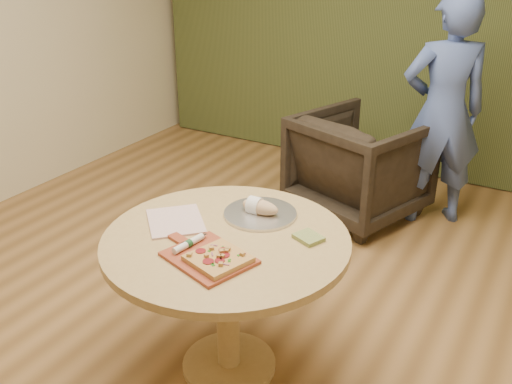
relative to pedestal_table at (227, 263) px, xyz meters
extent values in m
cube|color=olive|center=(-0.14, 0.13, -0.62)|extent=(5.00, 6.00, 0.02)
cube|color=beige|center=(-0.14, 3.14, 0.79)|extent=(5.00, 0.02, 2.80)
cube|color=#343E1C|center=(-0.14, 3.03, 0.79)|extent=(4.80, 0.14, 2.78)
cylinder|color=tan|center=(0.00, 0.00, -0.59)|extent=(0.47, 0.47, 0.03)
cylinder|color=tan|center=(0.00, 0.00, -0.25)|extent=(0.11, 0.11, 0.68)
cylinder|color=tan|center=(0.00, 0.00, 0.12)|extent=(1.13, 1.13, 0.04)
cube|color=#973F26|center=(0.04, -0.20, 0.15)|extent=(0.42, 0.37, 0.01)
cube|color=#973F26|center=(-0.17, -0.13, 0.15)|extent=(0.11, 0.08, 0.01)
cube|color=tan|center=(0.10, -0.21, 0.17)|extent=(0.28, 0.28, 0.02)
cylinder|color=maroon|center=(0.09, -0.16, 0.18)|extent=(0.04, 0.04, 0.00)
cylinder|color=maroon|center=(0.01, -0.21, 0.18)|extent=(0.04, 0.04, 0.00)
cylinder|color=maroon|center=(0.11, -0.19, 0.18)|extent=(0.05, 0.05, 0.00)
cylinder|color=maroon|center=(0.12, -0.24, 0.18)|extent=(0.04, 0.04, 0.00)
cylinder|color=maroon|center=(0.09, -0.26, 0.18)|extent=(0.05, 0.05, 0.00)
cube|color=#B68844|center=(0.12, -0.21, 0.18)|extent=(0.02, 0.02, 0.01)
cube|color=#B68844|center=(0.06, -0.24, 0.18)|extent=(0.02, 0.02, 0.01)
cube|color=#B68844|center=(0.10, -0.15, 0.18)|extent=(0.03, 0.03, 0.01)
cube|color=#B68844|center=(-0.01, -0.27, 0.18)|extent=(0.03, 0.03, 0.01)
cube|color=#B68844|center=(0.09, -0.18, 0.18)|extent=(0.03, 0.03, 0.01)
cube|color=#B68844|center=(0.04, -0.18, 0.18)|extent=(0.03, 0.03, 0.01)
cube|color=#B68844|center=(0.18, -0.15, 0.18)|extent=(0.02, 0.02, 0.01)
cube|color=#B68844|center=(0.15, -0.26, 0.18)|extent=(0.02, 0.02, 0.01)
cube|color=#B68844|center=(0.11, -0.16, 0.18)|extent=(0.03, 0.03, 0.01)
cube|color=#B68844|center=(0.11, -0.22, 0.18)|extent=(0.02, 0.02, 0.01)
cube|color=#257318|center=(0.11, -0.27, 0.18)|extent=(0.01, 0.01, 0.00)
cube|color=#257318|center=(0.07, -0.14, 0.18)|extent=(0.01, 0.01, 0.00)
cube|color=#257318|center=(0.17, -0.16, 0.18)|extent=(0.01, 0.01, 0.00)
cube|color=#257318|center=(0.04, -0.20, 0.18)|extent=(0.01, 0.01, 0.00)
cube|color=#257318|center=(0.11, -0.27, 0.18)|extent=(0.01, 0.01, 0.00)
cube|color=#257318|center=(0.16, -0.22, 0.18)|extent=(0.01, 0.01, 0.00)
cube|color=#257318|center=(0.15, -0.21, 0.18)|extent=(0.01, 0.01, 0.00)
cube|color=#257318|center=(0.11, -0.19, 0.18)|extent=(0.01, 0.01, 0.00)
cube|color=#257318|center=(0.12, -0.28, 0.18)|extent=(0.01, 0.01, 0.00)
cube|color=#8B4767|center=(0.16, -0.25, 0.18)|extent=(0.03, 0.01, 0.00)
cube|color=#8B4767|center=(0.07, -0.21, 0.18)|extent=(0.02, 0.03, 0.00)
cube|color=#8B4767|center=(0.03, -0.15, 0.18)|extent=(0.03, 0.02, 0.00)
cube|color=#8B4767|center=(0.12, -0.22, 0.18)|extent=(0.03, 0.02, 0.00)
cube|color=#8B4767|center=(0.18, -0.14, 0.18)|extent=(0.03, 0.02, 0.00)
cylinder|color=silver|center=(-0.08, -0.18, 0.17)|extent=(0.06, 0.17, 0.03)
cylinder|color=#194C26|center=(-0.08, -0.18, 0.17)|extent=(0.04, 0.03, 0.03)
cube|color=silver|center=(-0.06, -0.08, 0.17)|extent=(0.02, 0.04, 0.00)
cube|color=white|center=(-0.29, 0.00, 0.15)|extent=(0.39, 0.39, 0.01)
cylinder|color=silver|center=(0.03, 0.27, 0.14)|extent=(0.35, 0.35, 0.01)
cylinder|color=silver|center=(0.03, 0.27, 0.15)|extent=(0.36, 0.36, 0.02)
ellipsoid|color=tan|center=(0.03, 0.27, 0.18)|extent=(0.19, 0.08, 0.07)
cylinder|color=silver|center=(0.00, 0.27, 0.18)|extent=(0.06, 0.09, 0.09)
cube|color=#5B6A30|center=(0.33, 0.17, 0.15)|extent=(0.15, 0.14, 0.02)
imported|color=black|center=(-0.07, 1.96, -0.17)|extent=(1.06, 1.02, 0.87)
imported|color=#44599C|center=(0.44, 2.16, 0.23)|extent=(0.73, 0.66, 1.67)
camera|label=1|loc=(1.25, -1.88, 1.41)|focal=40.00mm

